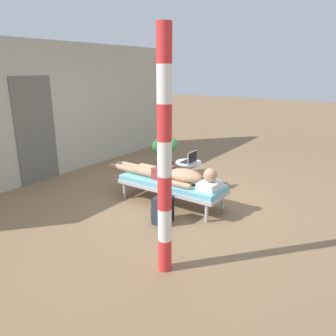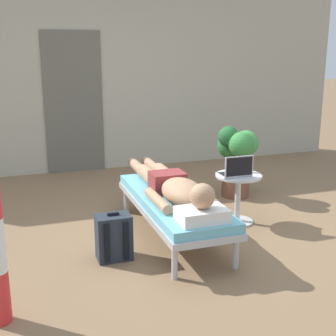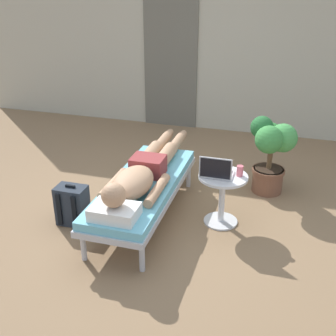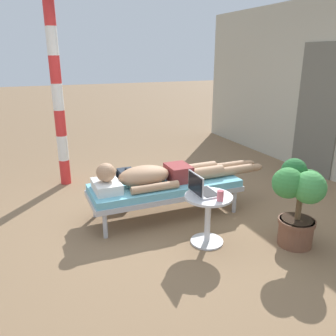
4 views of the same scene
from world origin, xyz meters
name	(u,v)px [view 2 (image 2 of 4)]	position (x,y,z in m)	size (l,w,h in m)	color
ground_plane	(189,232)	(0.00, 0.00, 0.00)	(40.00, 40.00, 0.00)	#846647
house_wall_back	(108,79)	(-0.19, 2.87, 1.35)	(7.60, 0.20, 2.70)	#B2AD99
house_door_panel	(74,103)	(-0.73, 2.76, 1.02)	(0.84, 0.03, 2.04)	#625F54
lounge_chair	(173,203)	(-0.19, -0.05, 0.35)	(0.64, 1.81, 0.42)	#B7B7BC
person_reclining	(174,187)	(-0.19, -0.08, 0.52)	(0.53, 2.17, 0.32)	white
side_table	(238,190)	(0.58, 0.09, 0.36)	(0.48, 0.48, 0.52)	silver
laptop	(236,171)	(0.52, 0.04, 0.58)	(0.31, 0.24, 0.23)	silver
drink_glass	(250,168)	(0.73, 0.14, 0.57)	(0.06, 0.06, 0.10)	#D86672
backpack	(114,237)	(-0.84, -0.33, 0.20)	(0.30, 0.26, 0.42)	#262D38
potted_plant	(237,154)	(0.97, 0.89, 0.54)	(0.51, 0.58, 0.89)	brown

